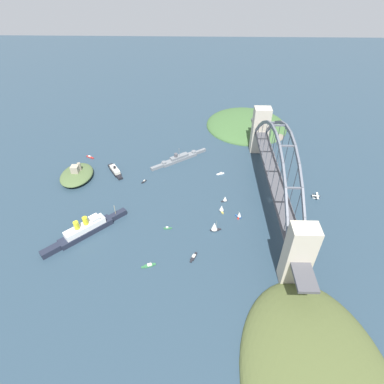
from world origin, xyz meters
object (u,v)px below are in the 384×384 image
object	(u,v)px
small_boat_6	(215,226)
channel_marker_buoy	(238,218)
small_boat_3	(239,215)
naval_cruiser	(179,158)
small_boat_9	(194,257)
fort_island_mid_harbor	(77,175)
small_boat_8	(168,228)
ocean_liner	(85,230)
small_boat_5	(222,208)
small_boat_0	(225,199)
harbor_ferry_steamer	(115,171)
small_boat_4	(90,157)
small_boat_7	(149,265)
seaplane_taxiing_near_bridge	(316,196)
small_boat_2	(144,181)
small_boat_1	(220,174)
harbor_arch_bridge	(275,176)

from	to	relation	value
small_boat_6	channel_marker_buoy	world-z (taller)	small_boat_6
small_boat_3	channel_marker_buoy	bearing A→B (deg)	156.33
naval_cruiser	small_boat_9	world-z (taller)	naval_cruiser
fort_island_mid_harbor	small_boat_8	bearing A→B (deg)	-125.39
ocean_liner	small_boat_3	size ratio (longest dim) A/B	8.58
naval_cruiser	channel_marker_buoy	bearing A→B (deg)	-147.85
naval_cruiser	small_boat_5	distance (m)	101.45
small_boat_0	small_boat_6	xyz separation A→B (m)	(-41.71, 12.00, 1.99)
ocean_liner	harbor_ferry_steamer	size ratio (longest dim) A/B	2.08
small_boat_4	small_boat_9	size ratio (longest dim) A/B	0.94
fort_island_mid_harbor	small_boat_8	world-z (taller)	fort_island_mid_harbor
small_boat_7	small_boat_9	world-z (taller)	small_boat_7
naval_cruiser	seaplane_taxiing_near_bridge	size ratio (longest dim) A/B	6.03
small_boat_2	small_boat_9	bearing A→B (deg)	-151.28
naval_cruiser	small_boat_5	size ratio (longest dim) A/B	7.93
fort_island_mid_harbor	small_boat_0	distance (m)	167.22
small_boat_1	small_boat_3	bearing A→B (deg)	-168.30
ocean_liner	small_boat_3	distance (m)	142.70
seaplane_taxiing_near_bridge	small_boat_9	xyz separation A→B (m)	(-81.45, 124.76, -1.44)
harbor_arch_bridge	small_boat_4	world-z (taller)	harbor_arch_bridge
small_boat_0	small_boat_7	bearing A→B (deg)	141.47
small_boat_9	channel_marker_buoy	xyz separation A→B (m)	(48.32, -41.68, 0.39)
small_boat_7	small_boat_2	bearing A→B (deg)	10.28
ocean_liner	channel_marker_buoy	distance (m)	141.56
small_boat_5	channel_marker_buoy	bearing A→B (deg)	-123.56
small_boat_4	small_boat_6	xyz separation A→B (m)	(-119.53, -148.94, 4.24)
small_boat_3	small_boat_4	xyz separation A→B (m)	(101.56, 173.16, -2.68)
small_boat_4	channel_marker_buoy	world-z (taller)	channel_marker_buoy
small_boat_0	channel_marker_buoy	world-z (taller)	small_boat_0
naval_cruiser	small_boat_1	xyz separation A→B (m)	(-27.23, -49.08, -2.06)
small_boat_0	harbor_arch_bridge	bearing A→B (deg)	-85.25
harbor_arch_bridge	harbor_ferry_steamer	distance (m)	177.09
harbor_ferry_steamer	small_boat_1	size ratio (longest dim) A/B	3.39
naval_cruiser	small_boat_9	size ratio (longest dim) A/B	5.84
small_boat_4	small_boat_7	size ratio (longest dim) A/B	0.88
small_boat_2	small_boat_8	bearing A→B (deg)	-155.60
small_boat_6	seaplane_taxiing_near_bridge	bearing A→B (deg)	-65.22
small_boat_1	small_boat_8	distance (m)	102.66
ocean_liner	small_boat_6	xyz separation A→B (m)	(7.68, -116.15, -0.27)
channel_marker_buoy	small_boat_6	bearing A→B (deg)	124.43
ocean_liner	small_boat_0	world-z (taller)	ocean_liner
harbor_ferry_steamer	small_boat_6	bearing A→B (deg)	-128.72
small_boat_3	small_boat_5	bearing A→B (deg)	63.01
small_boat_1	small_boat_8	bearing A→B (deg)	149.15
small_boat_4	small_boat_5	world-z (taller)	small_boat_5
ocean_liner	small_boat_2	world-z (taller)	ocean_liner
ocean_liner	small_boat_7	bearing A→B (deg)	-119.19
harbor_arch_bridge	fort_island_mid_harbor	world-z (taller)	harbor_arch_bridge
harbor_ferry_steamer	small_boat_3	xyz separation A→B (m)	(-71.01, -135.22, 0.92)
small_boat_8	harbor_ferry_steamer	bearing A→B (deg)	37.56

